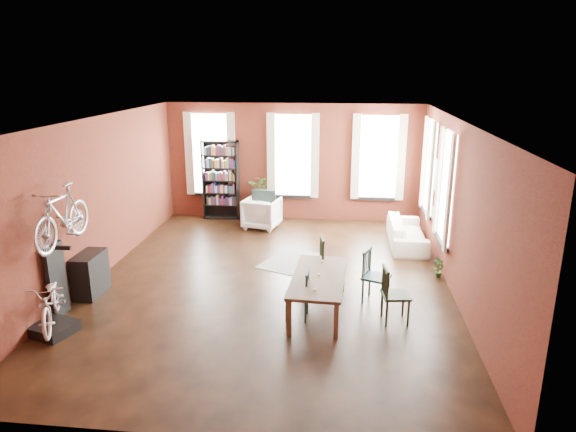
# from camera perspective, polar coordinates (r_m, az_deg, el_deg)

# --- Properties ---
(room) EXTENTS (9.00, 9.04, 3.22)m
(room) POSITION_cam_1_polar(r_m,az_deg,el_deg) (10.24, -0.22, 4.99)
(room) COLOR black
(room) RESTS_ON ground
(dining_table) EXTENTS (0.98, 2.00, 0.67)m
(dining_table) POSITION_cam_1_polar(r_m,az_deg,el_deg) (9.06, 3.39, -8.60)
(dining_table) COLOR brown
(dining_table) RESTS_ON ground
(dining_chair_a) EXTENTS (0.41, 0.41, 0.87)m
(dining_chair_a) POSITION_cam_1_polar(r_m,az_deg,el_deg) (8.78, 1.01, -8.73)
(dining_chair_a) COLOR #193736
(dining_chair_a) RESTS_ON ground
(dining_chair_b) EXTENTS (0.54, 0.54, 1.02)m
(dining_chair_b) POSITION_cam_1_polar(r_m,az_deg,el_deg) (9.89, 2.60, -5.28)
(dining_chair_b) COLOR #1E301C
(dining_chair_b) RESTS_ON ground
(dining_chair_c) EXTENTS (0.50, 0.50, 0.97)m
(dining_chair_c) POSITION_cam_1_polar(r_m,az_deg,el_deg) (8.84, 11.89, -8.56)
(dining_chair_c) COLOR black
(dining_chair_c) RESTS_ON ground
(dining_chair_d) EXTENTS (0.59, 0.59, 0.98)m
(dining_chair_d) POSITION_cam_1_polar(r_m,az_deg,el_deg) (9.46, 9.79, -6.68)
(dining_chair_d) COLOR #1C3E3C
(dining_chair_d) RESTS_ON ground
(bookshelf) EXTENTS (1.00, 0.32, 2.20)m
(bookshelf) POSITION_cam_1_polar(r_m,az_deg,el_deg) (14.40, -7.47, 3.98)
(bookshelf) COLOR black
(bookshelf) RESTS_ON ground
(white_armchair) EXTENTS (1.01, 0.97, 0.89)m
(white_armchair) POSITION_cam_1_polar(r_m,az_deg,el_deg) (13.59, -2.92, 0.51)
(white_armchair) COLOR silver
(white_armchair) RESTS_ON ground
(cream_sofa) EXTENTS (0.61, 2.08, 0.81)m
(cream_sofa) POSITION_cam_1_polar(r_m,az_deg,el_deg) (12.62, 13.12, -1.35)
(cream_sofa) COLOR beige
(cream_sofa) RESTS_ON ground
(striped_rug) EXTENTS (1.42, 1.70, 0.01)m
(striped_rug) POSITION_cam_1_polar(r_m,az_deg,el_deg) (11.40, 0.20, -4.98)
(striped_rug) COLOR black
(striped_rug) RESTS_ON ground
(bike_trainer) EXTENTS (0.74, 0.74, 0.17)m
(bike_trainer) POSITION_cam_1_polar(r_m,az_deg,el_deg) (9.26, -24.57, -11.30)
(bike_trainer) COLOR black
(bike_trainer) RESTS_ON ground
(bike_wall_rack) EXTENTS (0.16, 0.60, 1.30)m
(bike_wall_rack) POSITION_cam_1_polar(r_m,az_deg,el_deg) (9.61, -24.32, -6.56)
(bike_wall_rack) COLOR black
(bike_wall_rack) RESTS_ON ground
(console_table) EXTENTS (0.40, 0.80, 0.80)m
(console_table) POSITION_cam_1_polar(r_m,az_deg,el_deg) (10.37, -21.12, -6.03)
(console_table) COLOR black
(console_table) RESTS_ON ground
(plant_stand) EXTENTS (0.31, 0.31, 0.59)m
(plant_stand) POSITION_cam_1_polar(r_m,az_deg,el_deg) (14.27, -3.15, 0.65)
(plant_stand) COLOR black
(plant_stand) RESTS_ON ground
(plant_by_sofa) EXTENTS (0.35, 0.60, 0.26)m
(plant_by_sofa) POSITION_cam_1_polar(r_m,az_deg,el_deg) (13.59, 11.63, -1.20)
(plant_by_sofa) COLOR #2A5321
(plant_by_sofa) RESTS_ON ground
(plant_small) EXTENTS (0.37, 0.48, 0.15)m
(plant_small) POSITION_cam_1_polar(r_m,az_deg,el_deg) (10.96, 16.34, -6.19)
(plant_small) COLOR #2E5D25
(plant_small) RESTS_ON ground
(bicycle_floor) EXTENTS (0.79, 0.93, 1.50)m
(bicycle_floor) POSITION_cam_1_polar(r_m,az_deg,el_deg) (8.92, -25.08, -6.52)
(bicycle_floor) COLOR beige
(bicycle_floor) RESTS_ON bike_trainer
(bicycle_hung) EXTENTS (0.47, 1.00, 1.66)m
(bicycle_hung) POSITION_cam_1_polar(r_m,az_deg,el_deg) (9.05, -24.05, 2.00)
(bicycle_hung) COLOR #A5A8AD
(bicycle_hung) RESTS_ON bike_wall_rack
(plant_on_stand) EXTENTS (0.77, 0.82, 0.53)m
(plant_on_stand) POSITION_cam_1_polar(r_m,az_deg,el_deg) (14.12, -3.09, 2.83)
(plant_on_stand) COLOR #2D5D25
(plant_on_stand) RESTS_ON plant_stand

